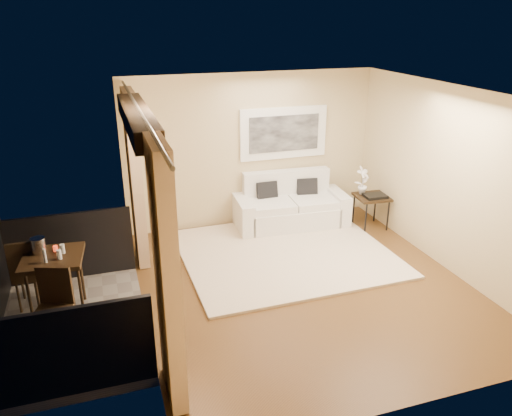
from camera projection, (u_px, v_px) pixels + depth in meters
floor at (304, 285)px, 7.12m from camera, size 5.00×5.00×0.00m
room_shell at (137, 119)px, 5.59m from camera, size 5.00×6.40×5.00m
balcony at (56, 315)px, 6.11m from camera, size 1.81×2.60×1.17m
curtains at (147, 216)px, 6.03m from camera, size 0.16×4.80×2.64m
artwork at (284, 133)px, 8.88m from camera, size 1.62×0.07×0.92m
rug at (286, 253)px, 8.02m from camera, size 3.28×2.87×0.04m
sofa at (290, 207)px, 9.02m from camera, size 2.04×0.97×0.96m
side_table at (372, 199)px, 8.83m from camera, size 0.60×0.60×0.60m
tray at (375, 196)px, 8.74m from camera, size 0.39×0.30×0.05m
orchid at (363, 181)px, 8.80m from camera, size 0.32×0.27×0.51m
bistro_table at (53, 262)px, 6.15m from camera, size 0.77×0.77×0.84m
balcony_chair_far at (29, 269)px, 6.38m from camera, size 0.43×0.44×0.98m
balcony_chair_near at (54, 300)px, 5.76m from camera, size 0.50×0.51×0.92m
ice_bucket at (38, 245)px, 6.17m from camera, size 0.18×0.18×0.20m
candle at (55, 248)px, 6.24m from camera, size 0.06×0.06×0.07m
vase at (45, 256)px, 5.93m from camera, size 0.04×0.04×0.18m
glass_a at (59, 255)px, 6.03m from camera, size 0.06×0.06×0.12m
glass_b at (62, 249)px, 6.17m from camera, size 0.06×0.06×0.12m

